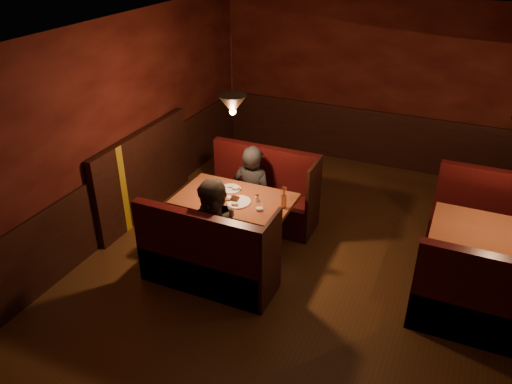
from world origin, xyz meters
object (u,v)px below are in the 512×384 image
at_px(main_bench_near, 207,263).
at_px(second_bench_near, 490,310).
at_px(main_table, 236,210).
at_px(main_bench_far, 263,199).
at_px(diner_a, 253,177).
at_px(second_table, 493,248).
at_px(diner_b, 217,220).
at_px(second_bench_far, 493,229).

bearing_deg(main_bench_near, second_bench_near, 8.55).
xyz_separation_m(main_table, main_bench_near, (0.02, -0.85, -0.26)).
distance_m(main_bench_far, main_bench_near, 1.69).
xyz_separation_m(main_bench_near, diner_a, (-0.06, 1.45, 0.46)).
bearing_deg(second_table, diner_a, 177.53).
bearing_deg(main_bench_far, main_table, -91.12).
bearing_deg(diner_b, second_table, 0.48).
relative_size(second_bench_near, diner_b, 0.92).
bearing_deg(diner_a, main_bench_far, -101.74).
height_order(second_bench_near, diner_a, diner_a).
distance_m(main_bench_near, diner_a, 1.53).
bearing_deg(second_bench_near, main_bench_far, 158.54).
xyz_separation_m(second_bench_far, second_bench_near, (0.00, -1.71, 0.00)).
distance_m(second_table, diner_a, 3.14).
relative_size(main_table, second_bench_far, 0.94).
xyz_separation_m(main_bench_far, main_bench_near, (0.00, -1.69, 0.00)).
xyz_separation_m(main_table, main_bench_far, (0.02, 0.84, -0.26)).
relative_size(second_table, diner_b, 0.84).
xyz_separation_m(main_table, diner_b, (0.07, -0.66, 0.24)).
xyz_separation_m(second_table, second_bench_near, (0.03, -0.85, -0.24)).
relative_size(second_table, diner_a, 0.88).
distance_m(main_bench_near, second_table, 3.35).
bearing_deg(second_bench_far, second_table, -92.20).
bearing_deg(main_bench_far, second_bench_far, 8.88).
relative_size(main_bench_near, diner_a, 1.01).
xyz_separation_m(main_bench_far, diner_b, (0.06, -1.50, 0.50)).
height_order(main_bench_far, second_table, main_bench_far).
distance_m(second_table, diner_b, 3.23).
xyz_separation_m(main_table, diner_a, (-0.04, 0.61, 0.20)).
height_order(main_table, second_table, main_table).
bearing_deg(second_table, second_bench_far, 87.80).
distance_m(second_table, second_bench_near, 0.89).
relative_size(main_bench_far, main_bench_near, 1.00).
xyz_separation_m(second_table, second_bench_far, (0.03, 0.85, -0.24)).
height_order(main_bench_near, second_table, main_bench_near).
height_order(second_bench_far, diner_b, diner_b).
bearing_deg(main_table, main_bench_far, 88.88).
xyz_separation_m(main_bench_far, diner_a, (-0.06, -0.23, 0.46)).
bearing_deg(diner_a, second_table, 179.13).
distance_m(main_bench_far, second_bench_near, 3.34).
height_order(main_bench_near, second_bench_near, second_bench_near).
bearing_deg(main_table, second_bench_near, -6.90).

